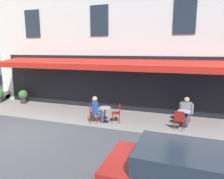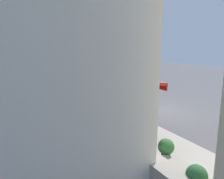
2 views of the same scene
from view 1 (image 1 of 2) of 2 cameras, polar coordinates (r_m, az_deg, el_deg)
The scene contains 12 objects.
ground_plane at distance 9.96m, azimuth -23.60°, elevation -11.03°, with size 70.00×70.00×0.00m, color #4C4C51.
sidewalk_cafe_terrace at distance 11.19m, azimuth 1.35°, elevation -7.69°, with size 20.50×3.20×0.01m, color gray.
cafe_table_near_entrance at distance 10.41m, azimuth 18.90°, elevation -6.88°, with size 0.60×0.60×0.75m.
cafe_chair_red_by_window at distance 9.81m, azimuth 17.91°, elevation -7.55°, with size 0.49×0.49×0.91m.
cafe_chair_red_kerbside at distance 10.99m, azimuth 19.58°, elevation -5.69°, with size 0.47×0.47×0.91m.
cafe_table_mid_terrace at distance 10.44m, azimuth -1.95°, elevation -6.24°, with size 0.60×0.60×0.75m.
cafe_chair_red_facing_street at distance 10.37m, azimuth -5.44°, elevation -6.08°, with size 0.54×0.54×0.91m.
cafe_chair_red_corner_right at distance 10.38m, azimuth 1.54°, elevation -6.01°, with size 0.49×0.49×0.91m.
seated_patron_in_grey at distance 10.75m, azimuth 19.41°, elevation -5.19°, with size 0.66×0.60×1.32m.
seated_companion_in_blue at distance 10.34m, azimuth -4.25°, elevation -5.20°, with size 0.65×0.62×1.32m.
potted_plant_under_sign at distance 15.22m, azimuth -23.00°, elevation -1.58°, with size 0.57×0.57×0.90m.
parked_car_red at distance 5.51m, azimuth 21.51°, elevation -20.93°, with size 4.33×1.87×1.33m.
Camera 1 is at (-6.43, 6.73, 3.54)m, focal length 33.66 mm.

